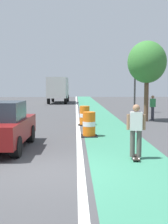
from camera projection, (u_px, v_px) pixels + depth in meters
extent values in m
plane|color=#424244|center=(47.00, 171.00, 7.89)|extent=(100.00, 100.00, 0.00)
cube|color=#387F60|center=(100.00, 119.00, 19.90)|extent=(2.50, 80.00, 0.01)
cube|color=silver|center=(78.00, 119.00, 19.86)|extent=(0.20, 80.00, 0.01)
cube|color=black|center=(136.00, 157.00, 9.11)|extent=(0.32, 0.82, 0.02)
cylinder|color=silver|center=(139.00, 160.00, 8.84)|extent=(0.05, 0.11, 0.11)
cylinder|color=silver|center=(134.00, 160.00, 8.86)|extent=(0.05, 0.11, 0.11)
cylinder|color=silver|center=(137.00, 156.00, 9.36)|extent=(0.05, 0.11, 0.11)
cylinder|color=silver|center=(132.00, 155.00, 9.37)|extent=(0.05, 0.11, 0.11)
cylinder|color=#514C47|center=(139.00, 144.00, 9.06)|extent=(0.15, 0.15, 0.82)
cylinder|color=#514C47|center=(132.00, 143.00, 9.08)|extent=(0.15, 0.15, 0.82)
cube|color=white|center=(136.00, 121.00, 9.01)|extent=(0.38, 0.26, 0.56)
cylinder|color=#9E7051|center=(144.00, 122.00, 8.99)|extent=(0.09, 0.09, 0.48)
cylinder|color=#9E7051|center=(128.00, 122.00, 9.03)|extent=(0.09, 0.09, 0.48)
sphere|color=#9E7051|center=(136.00, 108.00, 8.97)|extent=(0.22, 0.22, 0.22)
cube|color=maroon|center=(1.00, 130.00, 10.52)|extent=(1.94, 4.14, 0.72)
cylinder|color=black|center=(30.00, 134.00, 11.82)|extent=(0.30, 0.69, 0.68)
cylinder|color=black|center=(16.00, 147.00, 9.29)|extent=(0.30, 0.69, 0.68)
cylinder|color=orange|center=(89.00, 131.00, 13.16)|extent=(0.56, 0.56, 0.42)
cylinder|color=white|center=(89.00, 124.00, 13.14)|extent=(0.57, 0.57, 0.21)
cylinder|color=orange|center=(89.00, 117.00, 13.11)|extent=(0.56, 0.56, 0.42)
cube|color=black|center=(89.00, 136.00, 13.19)|extent=(0.73, 0.73, 0.04)
cylinder|color=orange|center=(85.00, 121.00, 16.89)|extent=(0.56, 0.56, 0.42)
cylinder|color=white|center=(85.00, 115.00, 16.86)|extent=(0.57, 0.57, 0.21)
cylinder|color=orange|center=(85.00, 110.00, 16.83)|extent=(0.56, 0.56, 0.42)
cube|color=black|center=(85.00, 125.00, 16.91)|extent=(0.73, 0.73, 0.04)
cube|color=beige|center=(58.00, 88.00, 37.18)|extent=(2.46, 5.67, 2.50)
cube|color=silver|center=(60.00, 91.00, 41.05)|extent=(2.25, 1.96, 2.10)
cylinder|color=black|center=(53.00, 98.00, 40.95)|extent=(0.33, 0.97, 0.96)
cylinder|color=black|center=(68.00, 98.00, 40.95)|extent=(0.33, 0.97, 0.96)
cylinder|color=black|center=(48.00, 100.00, 35.92)|extent=(0.33, 0.97, 0.96)
cylinder|color=black|center=(66.00, 100.00, 35.92)|extent=(0.33, 0.97, 0.96)
cylinder|color=#2D2D2D|center=(135.00, 87.00, 24.21)|extent=(0.14, 0.14, 4.20)
cube|color=black|center=(135.00, 56.00, 23.98)|extent=(0.32, 0.32, 0.90)
sphere|color=red|center=(137.00, 52.00, 23.97)|extent=(0.16, 0.16, 0.16)
sphere|color=green|center=(137.00, 59.00, 24.01)|extent=(0.16, 0.16, 0.16)
cylinder|color=#33333D|center=(153.00, 114.00, 19.27)|extent=(0.20, 0.20, 0.86)
cube|color=#338C4C|center=(153.00, 103.00, 19.21)|extent=(0.34, 0.20, 0.54)
sphere|color=#9E7051|center=(153.00, 97.00, 19.17)|extent=(0.20, 0.20, 0.20)
cylinder|color=brown|center=(146.00, 101.00, 18.65)|extent=(0.28, 0.28, 2.60)
ellipsoid|color=#387A33|center=(147.00, 62.00, 18.44)|extent=(2.40, 2.40, 2.60)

